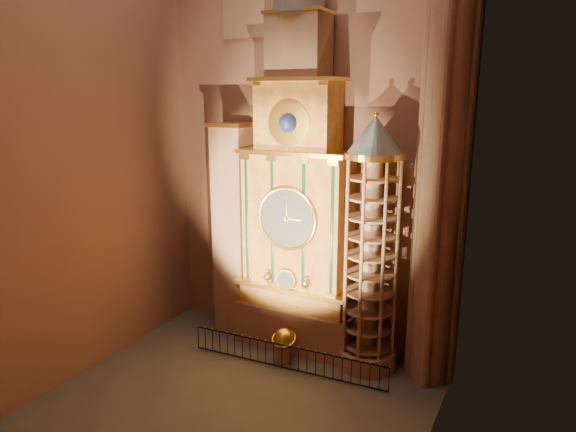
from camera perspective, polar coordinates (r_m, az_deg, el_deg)
The scene contains 10 objects.
floor at distance 21.13m, azimuth -5.41°, elevation -19.53°, with size 14.00×14.00×0.00m, color #383330.
wall_back at distance 22.95m, azimuth 2.32°, elevation 12.27°, with size 22.00×22.00×0.00m, color brown.
wall_left at distance 22.38m, azimuth -21.60°, elevation 11.32°, with size 22.00×22.00×0.00m, color brown.
wall_right at distance 15.01m, azimuth 17.05°, elevation 11.01°, with size 22.00×22.00×0.00m, color brown.
astronomical_clock at distance 22.54m, azimuth 1.08°, elevation 1.17°, with size 5.60×2.41×16.70m.
portrait_tower at distance 24.59m, azimuth -6.02°, elevation -1.52°, with size 1.80×1.60×10.20m.
stair_turret at distance 21.37m, azimuth 9.18°, elevation -3.61°, with size 2.50×2.50×10.80m.
gothic_pier at distance 20.09m, azimuth 17.27°, elevation 11.50°, with size 2.04×2.04×22.00m.
celestial_globe at distance 23.00m, azimuth -0.47°, elevation -13.84°, with size 1.15×1.09×1.55m.
iron_railing at distance 22.54m, azimuth -0.23°, elevation -15.42°, with size 8.81×0.61×1.09m.
Camera 1 is at (9.84, -14.73, 11.52)m, focal length 32.00 mm.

